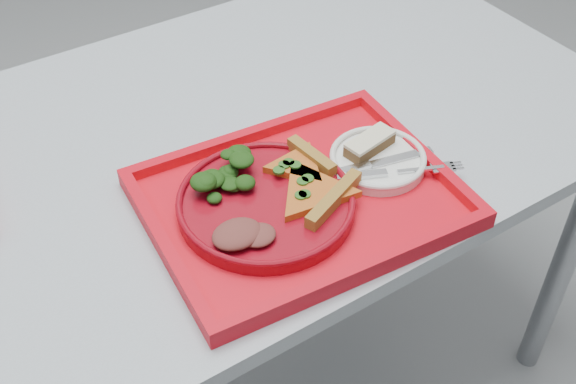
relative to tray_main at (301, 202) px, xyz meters
name	(u,v)px	position (x,y,z in m)	size (l,w,h in m)	color
table	(176,190)	(-0.11, 0.21, -0.08)	(1.60, 0.80, 0.75)	#99A1AB
tray_main	(301,202)	(0.00, 0.00, 0.00)	(0.45, 0.35, 0.01)	red
dinner_plate	(266,205)	(-0.05, 0.01, 0.02)	(0.26, 0.26, 0.02)	maroon
side_plate	(377,162)	(0.14, 0.00, 0.01)	(0.15, 0.15, 0.01)	white
pizza_slice_a	(313,189)	(0.01, -0.02, 0.03)	(0.14, 0.12, 0.02)	orange
pizza_slice_b	(298,164)	(0.02, 0.04, 0.03)	(0.11, 0.09, 0.02)	orange
salad_heap	(224,172)	(-0.09, 0.07, 0.05)	(0.09, 0.08, 0.05)	black
meat_portion	(237,234)	(-0.13, -0.04, 0.03)	(0.07, 0.06, 0.02)	brown
dessert_bar	(370,143)	(0.15, 0.02, 0.03)	(0.09, 0.05, 0.02)	#4B2F19
knife	(379,162)	(0.14, -0.01, 0.02)	(0.18, 0.02, 0.01)	silver
fork	(396,172)	(0.15, -0.04, 0.02)	(0.18, 0.02, 0.01)	silver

